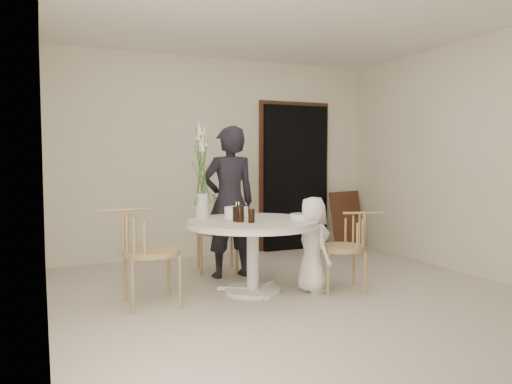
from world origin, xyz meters
name	(u,v)px	position (x,y,z in m)	size (l,w,h in m)	color
ground	(295,295)	(0.00, 0.00, 0.00)	(4.50, 4.50, 0.00)	beige
room_shell	(296,129)	(0.00, 0.00, 1.62)	(4.50, 4.50, 4.50)	white
doorway	(295,178)	(1.15, 2.19, 1.05)	(1.00, 0.10, 2.10)	black
door_trim	(294,174)	(1.15, 2.23, 1.11)	(1.12, 0.03, 2.22)	#4F291B
table	(253,231)	(-0.35, 0.25, 0.62)	(1.33, 1.33, 0.73)	silver
picture_frame	(347,221)	(1.84, 1.86, 0.43)	(0.64, 0.04, 0.86)	#4F291B
chair_far	(216,222)	(-0.35, 1.38, 0.58)	(0.56, 0.59, 0.89)	tan
chair_right	(353,239)	(0.62, -0.07, 0.52)	(0.56, 0.54, 0.81)	tan
chair_left	(137,243)	(-1.49, 0.23, 0.59)	(0.55, 0.52, 0.91)	tan
girl	(229,202)	(-0.33, 0.97, 0.85)	(0.62, 0.41, 1.70)	black
boy	(313,245)	(0.21, 0.02, 0.48)	(0.47, 0.31, 0.96)	white
birthday_cake	(236,213)	(-0.45, 0.45, 0.79)	(0.24, 0.24, 0.17)	white
cola_tumbler_a	(240,214)	(-0.52, 0.16, 0.81)	(0.07, 0.07, 0.16)	black
cola_tumbler_b	(251,216)	(-0.44, 0.07, 0.80)	(0.06, 0.06, 0.13)	black
cola_tumbler_c	(236,214)	(-0.53, 0.24, 0.80)	(0.07, 0.07, 0.14)	black
cola_tumbler_d	(237,214)	(-0.53, 0.21, 0.80)	(0.07, 0.07, 0.15)	black
plate_stack	(301,217)	(0.12, 0.11, 0.76)	(0.23, 0.23, 0.06)	silver
flower_vase	(202,172)	(-0.76, 0.61, 1.20)	(0.14, 0.14, 1.00)	silver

